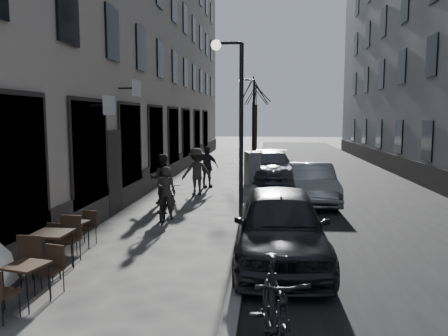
% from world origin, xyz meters
% --- Properties ---
extents(ground, '(120.00, 120.00, 0.00)m').
position_xyz_m(ground, '(0.00, 0.00, 0.00)').
color(ground, '#393634').
rests_on(ground, ground).
extents(road, '(7.30, 60.00, 0.00)m').
position_xyz_m(road, '(3.85, 16.00, 0.00)').
color(road, black).
rests_on(road, ground).
extents(kerb, '(0.25, 60.00, 0.12)m').
position_xyz_m(kerb, '(0.20, 16.00, 0.06)').
color(kerb, slate).
rests_on(kerb, ground).
extents(building_left, '(4.00, 35.00, 16.00)m').
position_xyz_m(building_left, '(-6.00, 16.50, 8.00)').
color(building_left, '#9C9483').
rests_on(building_left, ground).
extents(streetlamp_near, '(0.90, 0.28, 5.09)m').
position_xyz_m(streetlamp_near, '(-0.17, 6.00, 3.16)').
color(streetlamp_near, black).
rests_on(streetlamp_near, ground).
extents(streetlamp_far, '(0.90, 0.28, 5.09)m').
position_xyz_m(streetlamp_far, '(-0.17, 18.00, 3.16)').
color(streetlamp_far, black).
rests_on(streetlamp_far, ground).
extents(tree_near, '(2.40, 2.40, 5.70)m').
position_xyz_m(tree_near, '(-0.10, 21.00, 4.66)').
color(tree_near, black).
rests_on(tree_near, ground).
extents(tree_far, '(2.40, 2.40, 5.70)m').
position_xyz_m(tree_far, '(-0.10, 27.00, 4.66)').
color(tree_far, black).
rests_on(tree_far, ground).
extents(bistro_set_a, '(0.68, 1.43, 0.81)m').
position_xyz_m(bistro_set_a, '(-3.06, 0.17, 0.42)').
color(bistro_set_a, black).
rests_on(bistro_set_a, ground).
extents(bistro_set_b, '(0.67, 1.62, 0.96)m').
position_xyz_m(bistro_set_b, '(-3.37, 1.63, 0.49)').
color(bistro_set_b, black).
rests_on(bistro_set_b, ground).
extents(bistro_set_c, '(0.64, 1.39, 0.79)m').
position_xyz_m(bistro_set_c, '(-3.57, 3.00, 0.41)').
color(bistro_set_c, black).
rests_on(bistro_set_c, ground).
extents(sign_board, '(0.44, 0.63, 1.00)m').
position_xyz_m(sign_board, '(-3.88, 0.90, 0.41)').
color(sign_board, black).
rests_on(sign_board, ground).
extents(utility_cabinet, '(0.78, 1.09, 1.48)m').
position_xyz_m(utility_cabinet, '(0.10, 12.88, 0.74)').
color(utility_cabinet, '#5E5E61').
rests_on(utility_cabinet, ground).
extents(bicycle, '(0.69, 1.84, 0.96)m').
position_xyz_m(bicycle, '(-2.21, 6.22, 0.48)').
color(bicycle, black).
rests_on(bicycle, ground).
extents(cyclist_rider, '(0.58, 0.39, 1.57)m').
position_xyz_m(cyclist_rider, '(-2.21, 6.22, 0.78)').
color(cyclist_rider, '#2A2725').
rests_on(cyclist_rider, ground).
extents(pedestrian_near, '(0.94, 0.80, 1.71)m').
position_xyz_m(pedestrian_near, '(-2.90, 8.61, 0.86)').
color(pedestrian_near, black).
rests_on(pedestrian_near, ground).
extents(pedestrian_mid, '(1.33, 1.05, 1.80)m').
position_xyz_m(pedestrian_mid, '(-1.97, 10.40, 0.90)').
color(pedestrian_mid, '#2A2825').
rests_on(pedestrian_mid, ground).
extents(pedestrian_far, '(1.11, 0.87, 1.76)m').
position_xyz_m(pedestrian_far, '(-1.82, 12.18, 0.88)').
color(pedestrian_far, black).
rests_on(pedestrian_far, ground).
extents(car_near, '(1.93, 4.60, 1.56)m').
position_xyz_m(car_near, '(1.00, 2.69, 0.78)').
color(car_near, black).
rests_on(car_near, ground).
extents(car_mid, '(1.57, 4.19, 1.37)m').
position_xyz_m(car_mid, '(2.30, 9.20, 0.68)').
color(car_mid, gray).
rests_on(car_mid, ground).
extents(car_far, '(1.97, 4.78, 1.38)m').
position_xyz_m(car_far, '(1.00, 14.41, 0.69)').
color(car_far, '#3E4049').
rests_on(car_far, ground).
extents(moped, '(0.89, 2.19, 1.28)m').
position_xyz_m(moped, '(0.84, -1.16, 0.64)').
color(moped, black).
rests_on(moped, ground).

